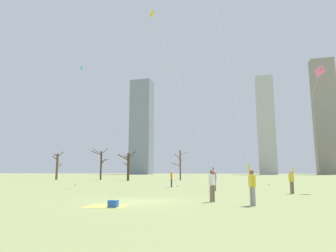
{
  "coord_description": "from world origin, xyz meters",
  "views": [
    {
      "loc": [
        5.66,
        -14.39,
        1.54
      ],
      "look_at": [
        0.0,
        6.0,
        4.85
      ],
      "focal_mm": 31.14,
      "sensor_mm": 36.0,
      "label": 1
    }
  ],
  "objects_px": {
    "bystander_strolling_midfield": "(171,178)",
    "distant_kite_high_overhead_teal": "(81,79)",
    "bystander_watching_nearby": "(212,184)",
    "bare_tree_rightmost": "(57,165)",
    "picnic_spot": "(110,205)",
    "kite_flyer_midfield_center_green": "(193,123)",
    "kite_flyer_foreground_right_orange": "(241,130)",
    "bare_tree_center": "(128,165)",
    "bare_tree_left_of_center": "(101,163)",
    "distant_kite_low_near_trees_yellow": "(154,24)",
    "bare_tree_far_right_edge": "(180,164)",
    "kite_flyer_far_back_pink": "(296,164)"
  },
  "relations": [
    {
      "from": "bystander_strolling_midfield",
      "to": "distant_kite_high_overhead_teal",
      "type": "xyz_separation_m",
      "value": [
        -14.69,
        6.26,
        13.33
      ]
    },
    {
      "from": "bystander_watching_nearby",
      "to": "bare_tree_rightmost",
      "type": "height_order",
      "value": "bare_tree_rightmost"
    },
    {
      "from": "picnic_spot",
      "to": "bare_tree_rightmost",
      "type": "distance_m",
      "value": 46.86
    },
    {
      "from": "bystander_strolling_midfield",
      "to": "picnic_spot",
      "type": "distance_m",
      "value": 16.28
    },
    {
      "from": "kite_flyer_midfield_center_green",
      "to": "kite_flyer_foreground_right_orange",
      "type": "relative_size",
      "value": 0.74
    },
    {
      "from": "kite_flyer_midfield_center_green",
      "to": "bare_tree_center",
      "type": "relative_size",
      "value": 3.33
    },
    {
      "from": "distant_kite_high_overhead_teal",
      "to": "bare_tree_rightmost",
      "type": "relative_size",
      "value": 3.1
    },
    {
      "from": "kite_flyer_foreground_right_orange",
      "to": "bystander_strolling_midfield",
      "type": "height_order",
      "value": "kite_flyer_foreground_right_orange"
    },
    {
      "from": "bare_tree_left_of_center",
      "to": "distant_kite_low_near_trees_yellow",
      "type": "bearing_deg",
      "value": -48.95
    },
    {
      "from": "distant_kite_low_near_trees_yellow",
      "to": "bare_tree_left_of_center",
      "type": "height_order",
      "value": "distant_kite_low_near_trees_yellow"
    },
    {
      "from": "distant_kite_low_near_trees_yellow",
      "to": "distant_kite_high_overhead_teal",
      "type": "xyz_separation_m",
      "value": [
        -11.86,
        3.69,
        -4.65
      ]
    },
    {
      "from": "bare_tree_far_right_edge",
      "to": "kite_flyer_foreground_right_orange",
      "type": "bearing_deg",
      "value": -72.23
    },
    {
      "from": "bare_tree_center",
      "to": "bare_tree_far_right_edge",
      "type": "bearing_deg",
      "value": 31.91
    },
    {
      "from": "picnic_spot",
      "to": "bare_tree_left_of_center",
      "type": "distance_m",
      "value": 43.53
    },
    {
      "from": "bystander_strolling_midfield",
      "to": "bare_tree_far_right_edge",
      "type": "distance_m",
      "value": 23.66
    },
    {
      "from": "bystander_strolling_midfield",
      "to": "distant_kite_low_near_trees_yellow",
      "type": "distance_m",
      "value": 18.38
    },
    {
      "from": "distant_kite_high_overhead_teal",
      "to": "bare_tree_rightmost",
      "type": "distance_m",
      "value": 22.4
    },
    {
      "from": "bare_tree_center",
      "to": "kite_flyer_foreground_right_orange",
      "type": "bearing_deg",
      "value": -57.95
    },
    {
      "from": "distant_kite_low_near_trees_yellow",
      "to": "bare_tree_far_right_edge",
      "type": "bearing_deg",
      "value": 94.69
    },
    {
      "from": "bystander_strolling_midfield",
      "to": "bare_tree_center",
      "type": "bearing_deg",
      "value": 124.5
    },
    {
      "from": "distant_kite_low_near_trees_yellow",
      "to": "bare_tree_rightmost",
      "type": "height_order",
      "value": "distant_kite_low_near_trees_yellow"
    },
    {
      "from": "kite_flyer_far_back_pink",
      "to": "bare_tree_left_of_center",
      "type": "distance_m",
      "value": 40.71
    },
    {
      "from": "bare_tree_far_right_edge",
      "to": "bare_tree_left_of_center",
      "type": "relative_size",
      "value": 0.89
    },
    {
      "from": "bystander_strolling_midfield",
      "to": "bare_tree_center",
      "type": "height_order",
      "value": "bare_tree_center"
    },
    {
      "from": "distant_kite_low_near_trees_yellow",
      "to": "bare_tree_rightmost",
      "type": "bearing_deg",
      "value": 144.96
    },
    {
      "from": "bystander_strolling_midfield",
      "to": "bare_tree_center",
      "type": "distance_m",
      "value": 22.12
    },
    {
      "from": "distant_kite_high_overhead_teal",
      "to": "bare_tree_center",
      "type": "bearing_deg",
      "value": 79.53
    },
    {
      "from": "kite_flyer_far_back_pink",
      "to": "bystander_strolling_midfield",
      "type": "height_order",
      "value": "kite_flyer_far_back_pink"
    },
    {
      "from": "picnic_spot",
      "to": "kite_flyer_far_back_pink",
      "type": "bearing_deg",
      "value": 49.53
    },
    {
      "from": "bystander_strolling_midfield",
      "to": "distant_kite_low_near_trees_yellow",
      "type": "relative_size",
      "value": 0.08
    },
    {
      "from": "kite_flyer_midfield_center_green",
      "to": "bare_tree_far_right_edge",
      "type": "xyz_separation_m",
      "value": [
        -8.25,
        31.27,
        -2.07
      ]
    },
    {
      "from": "bare_tree_left_of_center",
      "to": "picnic_spot",
      "type": "bearing_deg",
      "value": -60.98
    },
    {
      "from": "bystander_watching_nearby",
      "to": "kite_flyer_foreground_right_orange",
      "type": "bearing_deg",
      "value": -8.89
    },
    {
      "from": "kite_flyer_far_back_pink",
      "to": "kite_flyer_midfield_center_green",
      "type": "bearing_deg",
      "value": -158.91
    },
    {
      "from": "kite_flyer_far_back_pink",
      "to": "distant_kite_high_overhead_teal",
      "type": "height_order",
      "value": "distant_kite_high_overhead_teal"
    },
    {
      "from": "bare_tree_left_of_center",
      "to": "kite_flyer_far_back_pink",
      "type": "bearing_deg",
      "value": -42.03
    },
    {
      "from": "distant_kite_high_overhead_teal",
      "to": "bare_tree_left_of_center",
      "type": "height_order",
      "value": "distant_kite_high_overhead_teal"
    },
    {
      "from": "kite_flyer_midfield_center_green",
      "to": "kite_flyer_foreground_right_orange",
      "type": "xyz_separation_m",
      "value": [
        3.38,
        -5.0,
        -1.29
      ]
    },
    {
      "from": "picnic_spot",
      "to": "bare_tree_left_of_center",
      "type": "bearing_deg",
      "value": 119.02
    },
    {
      "from": "kite_flyer_far_back_pink",
      "to": "bare_tree_left_of_center",
      "type": "bearing_deg",
      "value": 137.97
    },
    {
      "from": "bare_tree_left_of_center",
      "to": "bare_tree_center",
      "type": "height_order",
      "value": "bare_tree_left_of_center"
    },
    {
      "from": "kite_flyer_foreground_right_orange",
      "to": "picnic_spot",
      "type": "relative_size",
      "value": 11.96
    },
    {
      "from": "kite_flyer_far_back_pink",
      "to": "bare_tree_far_right_edge",
      "type": "distance_m",
      "value": 32.38
    },
    {
      "from": "bystander_strolling_midfield",
      "to": "kite_flyer_far_back_pink",
      "type": "bearing_deg",
      "value": -27.09
    },
    {
      "from": "kite_flyer_far_back_pink",
      "to": "picnic_spot",
      "type": "xyz_separation_m",
      "value": [
        -9.16,
        -10.73,
        -2.0
      ]
    },
    {
      "from": "kite_flyer_midfield_center_green",
      "to": "bare_tree_rightmost",
      "type": "height_order",
      "value": "kite_flyer_midfield_center_green"
    },
    {
      "from": "bare_tree_far_right_edge",
      "to": "bare_tree_center",
      "type": "distance_m",
      "value": 9.4
    },
    {
      "from": "bystander_watching_nearby",
      "to": "distant_kite_low_near_trees_yellow",
      "type": "bearing_deg",
      "value": 118.51
    },
    {
      "from": "kite_flyer_midfield_center_green",
      "to": "picnic_spot",
      "type": "relative_size",
      "value": 8.83
    },
    {
      "from": "kite_flyer_foreground_right_orange",
      "to": "bystander_strolling_midfield",
      "type": "relative_size",
      "value": 14.08
    }
  ]
}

